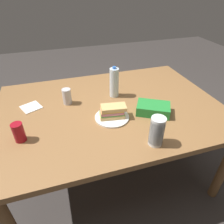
# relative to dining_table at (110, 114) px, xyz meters

# --- Properties ---
(ground_plane) EXTENTS (8.00, 8.00, 0.00)m
(ground_plane) POSITION_rel_dining_table_xyz_m (0.00, 0.00, -0.66)
(ground_plane) COLOR #383330
(dining_table) EXTENTS (1.67, 1.18, 0.73)m
(dining_table) POSITION_rel_dining_table_xyz_m (0.00, 0.00, 0.00)
(dining_table) COLOR olive
(dining_table) RESTS_ON ground_plane
(paper_plate) EXTENTS (0.24, 0.24, 0.01)m
(paper_plate) POSITION_rel_dining_table_xyz_m (-0.03, -0.15, 0.08)
(paper_plate) COLOR white
(paper_plate) RESTS_ON dining_table
(sandwich) EXTENTS (0.19, 0.12, 0.08)m
(sandwich) POSITION_rel_dining_table_xyz_m (-0.03, -0.15, 0.13)
(sandwich) COLOR #DBB26B
(sandwich) RESTS_ON paper_plate
(soda_can_red) EXTENTS (0.07, 0.07, 0.12)m
(soda_can_red) POSITION_rel_dining_table_xyz_m (-0.62, -0.20, 0.13)
(soda_can_red) COLOR maroon
(soda_can_red) RESTS_ON dining_table
(chip_bag) EXTENTS (0.27, 0.24, 0.07)m
(chip_bag) POSITION_rel_dining_table_xyz_m (0.27, -0.18, 0.11)
(chip_bag) COLOR #268C38
(chip_bag) RESTS_ON dining_table
(water_bottle_tall) EXTENTS (0.07, 0.07, 0.25)m
(water_bottle_tall) POSITION_rel_dining_table_xyz_m (0.07, 0.14, 0.19)
(water_bottle_tall) COLOR silver
(water_bottle_tall) RESTS_ON dining_table
(plastic_cup_stack) EXTENTS (0.08, 0.08, 0.18)m
(plastic_cup_stack) POSITION_rel_dining_table_xyz_m (0.13, -0.47, 0.17)
(plastic_cup_stack) COLOR silver
(plastic_cup_stack) RESTS_ON dining_table
(soda_can_silver) EXTENTS (0.07, 0.07, 0.12)m
(soda_can_silver) POSITION_rel_dining_table_xyz_m (-0.30, 0.13, 0.13)
(soda_can_silver) COLOR silver
(soda_can_silver) RESTS_ON dining_table
(paper_napkin) EXTENTS (0.17, 0.17, 0.01)m
(paper_napkin) POSITION_rel_dining_table_xyz_m (-0.58, 0.16, 0.08)
(paper_napkin) COLOR white
(paper_napkin) RESTS_ON dining_table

